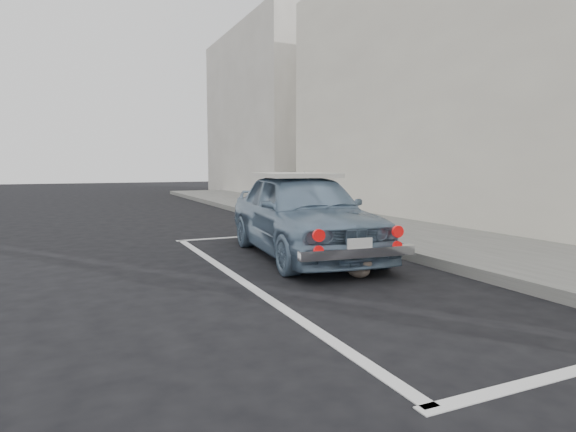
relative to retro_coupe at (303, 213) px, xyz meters
name	(u,v)px	position (x,y,z in m)	size (l,w,h in m)	color
ground	(481,354)	(-0.55, -4.20, -0.68)	(80.00, 80.00, 0.00)	black
sidewalk	(540,262)	(2.65, -2.20, -0.61)	(2.80, 40.00, 0.15)	#60605C
shop_building	(569,61)	(5.78, -0.20, 2.80)	(3.50, 18.00, 7.00)	beige
building_far	(268,114)	(5.80, 15.80, 3.32)	(3.50, 10.00, 8.00)	beige
pline_front	(251,236)	(-0.05, 2.30, -0.68)	(3.00, 0.12, 0.01)	silver
pline_side	(241,280)	(-1.45, -1.20, -0.68)	(0.12, 7.00, 0.01)	silver
retro_coupe	(303,213)	(0.00, 0.00, 0.00)	(1.99, 4.12, 1.35)	#6F8BA6
cat	(359,267)	(-0.02, -1.68, -0.55)	(0.28, 0.56, 0.30)	#736457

